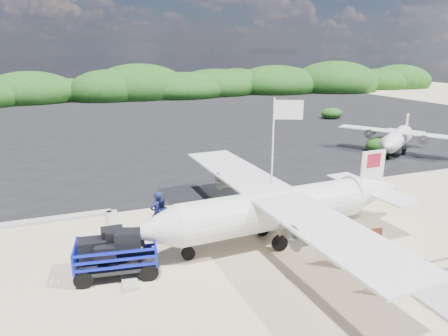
% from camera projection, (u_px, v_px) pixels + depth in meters
% --- Properties ---
extents(ground, '(160.00, 160.00, 0.00)m').
position_uv_depth(ground, '(238.00, 243.00, 16.16)').
color(ground, beige).
extents(asphalt_apron, '(90.00, 50.00, 0.04)m').
position_uv_depth(asphalt_apron, '(132.00, 123.00, 43.12)').
color(asphalt_apron, '#B2B2B2').
rests_on(asphalt_apron, ground).
extents(vegetation_band, '(124.00, 8.00, 4.40)m').
position_uv_depth(vegetation_band, '(110.00, 99.00, 65.59)').
color(vegetation_band, '#B2B2B2').
rests_on(vegetation_band, ground).
extents(baggage_cart, '(3.16, 2.08, 1.48)m').
position_uv_depth(baggage_cart, '(118.00, 274.00, 13.87)').
color(baggage_cart, '#0D19C3').
rests_on(baggage_cart, ground).
extents(flagpole, '(1.24, 0.90, 5.73)m').
position_uv_depth(flagpole, '(270.00, 231.00, 17.19)').
color(flagpole, white).
rests_on(flagpole, ground).
extents(signboard, '(1.72, 0.30, 1.41)m').
position_uv_depth(signboard, '(359.00, 265.00, 14.48)').
color(signboard, '#5D291A').
rests_on(signboard, ground).
extents(crew_a, '(0.82, 0.68, 1.94)m').
position_uv_depth(crew_a, '(158.00, 214.00, 16.61)').
color(crew_a, '#141B4B').
rests_on(crew_a, ground).
extents(crew_b, '(0.87, 0.72, 1.66)m').
position_uv_depth(crew_b, '(161.00, 217.00, 16.65)').
color(crew_b, '#141B4B').
rests_on(crew_b, ground).
extents(crew_c, '(0.99, 0.54, 1.60)m').
position_uv_depth(crew_c, '(303.00, 210.00, 17.45)').
color(crew_c, '#141B4B').
rests_on(crew_c, ground).
extents(aircraft_large, '(14.89, 14.89, 4.28)m').
position_uv_depth(aircraft_large, '(227.00, 122.00, 44.08)').
color(aircraft_large, '#B2B2B2').
rests_on(aircraft_large, ground).
extents(aircraft_small, '(9.99, 9.99, 2.59)m').
position_uv_depth(aircraft_small, '(64.00, 124.00, 42.67)').
color(aircraft_small, '#B2B2B2').
rests_on(aircraft_small, ground).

